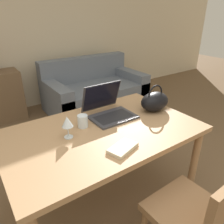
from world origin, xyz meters
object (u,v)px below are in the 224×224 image
wine_glass (67,122)px  handbag (155,101)px  couch (94,92)px  chair (201,215)px  laptop (107,107)px  drinking_glass (83,121)px

wine_glass → handbag: bearing=-1.0°
couch → handbag: 1.98m
chair → laptop: (-0.00, 0.96, 0.33)m
wine_glass → handbag: 0.81m
drinking_glass → wine_glass: (-0.15, -0.08, 0.07)m
chair → laptop: laptop is taller
chair → wine_glass: bearing=116.3°
couch → drinking_glass: (-1.12, -1.75, 0.52)m
couch → drinking_glass: bearing=-122.7°
chair → drinking_glass: size_ratio=8.90×
chair → couch: chair is taller
chair → laptop: size_ratio=2.38×
chair → wine_glass: 0.99m
handbag → laptop: bearing=157.0°
chair → handbag: (0.38, 0.80, 0.35)m
wine_glass → handbag: (0.81, -0.01, -0.03)m
drinking_glass → wine_glass: 0.19m
drinking_glass → handbag: size_ratio=0.36×
chair → couch: (0.85, 2.64, -0.21)m
couch → handbag: bearing=-104.2°
drinking_glass → handbag: (0.66, -0.09, 0.04)m
couch → wine_glass: wine_glass is taller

